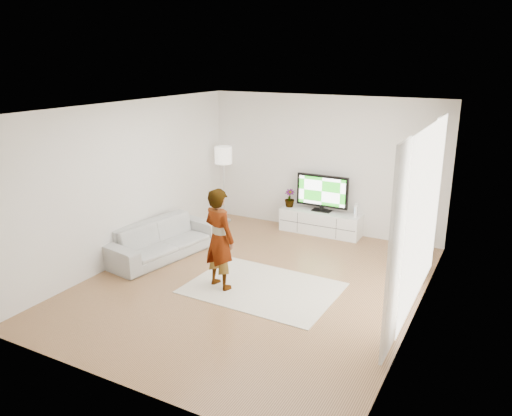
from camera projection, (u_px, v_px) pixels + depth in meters
The scene contains 17 objects.
floor at pixel (254, 283), 8.07m from camera, with size 6.00×6.00×0.00m, color #AA7B4C.
ceiling at pixel (254, 108), 7.26m from camera, with size 6.00×6.00×0.00m, color white.
wall_left at pixel (129, 182), 8.78m from camera, with size 0.02×6.00×2.80m, color silver.
wall_right at pixel (421, 225), 6.54m from camera, with size 0.02×6.00×2.80m, color silver.
wall_back at pixel (323, 165), 10.20m from camera, with size 5.00×0.02×2.80m, color silver.
wall_front at pixel (116, 271), 5.13m from camera, with size 5.00×0.02×2.80m, color silver.
window at pixel (424, 215), 6.79m from camera, with size 0.01×2.60×2.50m, color white.
curtain_near at pixel (396, 252), 5.75m from camera, with size 0.04×0.70×2.60m, color white.
curtain_far at pixel (434, 198), 7.95m from camera, with size 0.04×0.70×2.60m, color white.
media_console at pixel (321, 222), 10.30m from camera, with size 1.68×0.48×0.47m.
television at pixel (322, 192), 10.14m from camera, with size 1.09×0.21×0.76m.
game_console at pixel (356, 211), 9.87m from camera, with size 0.08×0.18×0.24m.
potted_plant at pixel (290, 198), 10.50m from camera, with size 0.21×0.21×0.38m, color #3F7238.
rug at pixel (263, 288), 7.89m from camera, with size 2.30×1.65×0.01m, color beige.
player at pixel (219, 239), 7.71m from camera, with size 0.59×0.39×1.61m, color #334772.
sofa at pixel (163, 239), 9.10m from camera, with size 2.18×0.85×0.64m, color #B0B0AB.
floor_lamp at pixel (223, 159), 10.74m from camera, with size 0.37×0.37×1.67m.
Camera 1 is at (3.49, -6.49, 3.51)m, focal length 35.00 mm.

